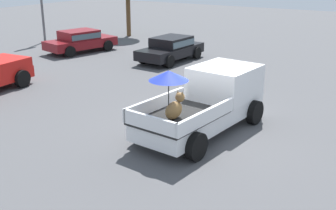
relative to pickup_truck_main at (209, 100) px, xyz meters
name	(u,v)px	position (x,y,z in m)	size (l,w,h in m)	color
ground_plane	(201,132)	(-0.42, 0.04, -0.96)	(80.00, 80.00, 0.00)	#4C4C4F
pickup_truck_main	(209,100)	(0.00, 0.00, 0.00)	(5.20, 2.63, 2.34)	black
parked_sedan_near	(80,40)	(7.05, 12.33, -0.22)	(4.58, 2.67, 1.33)	black
parked_sedan_far	(171,48)	(7.90, 6.37, -0.22)	(4.38, 2.15, 1.33)	black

